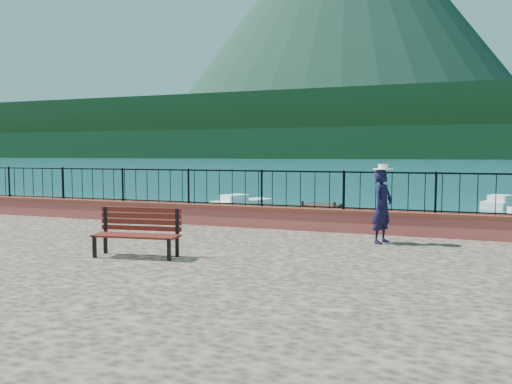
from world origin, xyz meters
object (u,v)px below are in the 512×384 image
Objects in this scene: boat_5 at (503,201)px; person at (382,207)px; boat_1 at (479,233)px; park_bench at (137,242)px; boat_3 at (242,200)px; boat_0 at (177,215)px.

person is at bearing -164.96° from boat_5.
boat_5 is at bearing 117.65° from boat_1.
boat_5 is at bearing 61.74° from park_bench.
boat_3 is (-9.78, 16.26, -1.62)m from person.
park_bench is at bearing 148.34° from person.
park_bench is 0.44× the size of boat_3.
person is at bearing -67.02° from boat_0.
boat_1 is 0.92× the size of boat_3.
boat_3 is (-5.48, 19.40, -1.08)m from park_bench.
boat_3 and boat_5 have the same top height.
boat_1 and boat_3 have the same top height.
boat_1 is at bearing -161.72° from boat_5.
boat_1 is at bearing 50.17° from park_bench.
park_bench is 0.53× the size of boat_0.
boat_0 is at bearing 107.87° from park_bench.
boat_5 is at bearing 9.32° from person.
park_bench is 0.48× the size of boat_1.
park_bench reaches higher than boat_5.
person is (4.30, 3.14, 0.54)m from park_bench.
park_bench is at bearing -172.65° from boat_5.
boat_5 is (4.86, 21.30, -1.62)m from person.
boat_1 is (12.54, -0.86, 0.00)m from boat_0.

